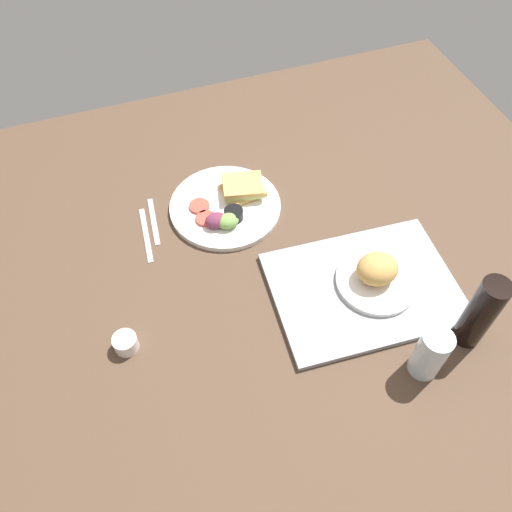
# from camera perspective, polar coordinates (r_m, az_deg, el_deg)

# --- Properties ---
(ground_plane) EXTENTS (1.90, 1.50, 0.03)m
(ground_plane) POSITION_cam_1_polar(r_m,az_deg,el_deg) (1.38, 0.37, -0.21)
(ground_plane) COLOR #4C3828
(serving_tray) EXTENTS (0.47, 0.36, 0.02)m
(serving_tray) POSITION_cam_1_polar(r_m,az_deg,el_deg) (1.32, 11.67, -3.43)
(serving_tray) COLOR gray
(serving_tray) RESTS_ON ground_plane
(bread_plate_near) EXTENTS (0.20, 0.20, 0.09)m
(bread_plate_near) POSITION_cam_1_polar(r_m,az_deg,el_deg) (1.30, 13.07, -1.97)
(bread_plate_near) COLOR white
(bread_plate_near) RESTS_ON serving_tray
(plate_with_salad) EXTENTS (0.31, 0.31, 0.05)m
(plate_with_salad) POSITION_cam_1_polar(r_m,az_deg,el_deg) (1.46, -3.10, 5.57)
(plate_with_salad) COLOR white
(plate_with_salad) RESTS_ON ground_plane
(drinking_glass) EXTENTS (0.07, 0.07, 0.14)m
(drinking_glass) POSITION_cam_1_polar(r_m,az_deg,el_deg) (1.20, 18.50, -10.08)
(drinking_glass) COLOR silver
(drinking_glass) RESTS_ON ground_plane
(soda_bottle) EXTENTS (0.06, 0.06, 0.21)m
(soda_bottle) POSITION_cam_1_polar(r_m,az_deg,el_deg) (1.24, 23.32, -5.74)
(soda_bottle) COLOR black
(soda_bottle) RESTS_ON ground_plane
(espresso_cup) EXTENTS (0.06, 0.06, 0.04)m
(espresso_cup) POSITION_cam_1_polar(r_m,az_deg,el_deg) (1.24, -14.05, -9.20)
(espresso_cup) COLOR silver
(espresso_cup) RESTS_ON ground_plane
(fork) EXTENTS (0.03, 0.17, 0.01)m
(fork) POSITION_cam_1_polar(r_m,az_deg,el_deg) (1.46, -11.12, 3.77)
(fork) COLOR #B7B7BC
(fork) RESTS_ON ground_plane
(knife) EXTENTS (0.03, 0.19, 0.01)m
(knife) POSITION_cam_1_polar(r_m,az_deg,el_deg) (1.43, -11.92, 2.31)
(knife) COLOR #B7B7BC
(knife) RESTS_ON ground_plane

